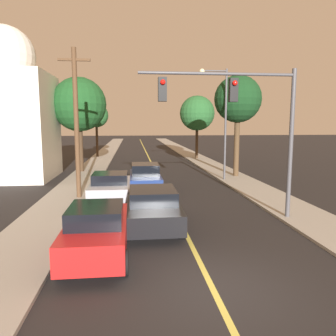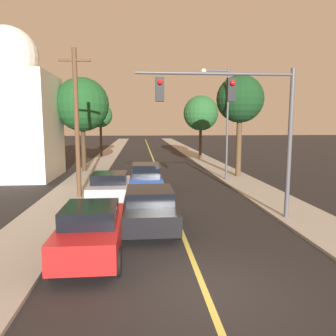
{
  "view_description": "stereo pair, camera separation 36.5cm",
  "coord_description": "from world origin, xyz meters",
  "px_view_note": "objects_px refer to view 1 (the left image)",
  "views": [
    {
      "loc": [
        -1.88,
        -7.23,
        3.98
      ],
      "look_at": [
        0.0,
        9.99,
        1.6
      ],
      "focal_mm": 35.0,
      "sensor_mm": 36.0,
      "label": 1
    },
    {
      "loc": [
        -1.52,
        -7.27,
        3.98
      ],
      "look_at": [
        0.0,
        9.99,
        1.6
      ],
      "focal_mm": 35.0,
      "sensor_mm": 36.0,
      "label": 2
    }
  ],
  "objects_px": {
    "streetlamp_right": "(220,110)",
    "tree_right_near": "(238,100)",
    "tree_right_far": "(197,113)",
    "car_near_lane_second": "(145,177)",
    "traffic_signal_mast": "(242,110)",
    "tree_left_far": "(96,116)",
    "domed_building_left": "(8,112)",
    "tree_left_near": "(79,105)",
    "car_outer_lane_second": "(111,188)",
    "car_near_lane_front": "(152,207)",
    "utility_pole_left": "(76,121)",
    "car_outer_lane_front": "(97,231)"
  },
  "relations": [
    {
      "from": "car_near_lane_second",
      "to": "utility_pole_left",
      "type": "distance_m",
      "value": 5.2
    },
    {
      "from": "traffic_signal_mast",
      "to": "tree_left_far",
      "type": "relative_size",
      "value": 1.02
    },
    {
      "from": "car_outer_lane_front",
      "to": "utility_pole_left",
      "type": "xyz_separation_m",
      "value": [
        -1.75,
        7.77,
        3.24
      ]
    },
    {
      "from": "tree_left_near",
      "to": "car_near_lane_second",
      "type": "bearing_deg",
      "value": -57.59
    },
    {
      "from": "streetlamp_right",
      "to": "tree_right_far",
      "type": "height_order",
      "value": "streetlamp_right"
    },
    {
      "from": "streetlamp_right",
      "to": "tree_right_near",
      "type": "relative_size",
      "value": 1.03
    },
    {
      "from": "car_outer_lane_second",
      "to": "streetlamp_right",
      "type": "bearing_deg",
      "value": 41.5
    },
    {
      "from": "car_outer_lane_front",
      "to": "streetlamp_right",
      "type": "xyz_separation_m",
      "value": [
        6.98,
        12.43,
        4.05
      ]
    },
    {
      "from": "car_near_lane_front",
      "to": "car_near_lane_second",
      "type": "bearing_deg",
      "value": 90.0
    },
    {
      "from": "car_near_lane_second",
      "to": "tree_left_near",
      "type": "distance_m",
      "value": 10.17
    },
    {
      "from": "car_near_lane_front",
      "to": "tree_left_far",
      "type": "height_order",
      "value": "tree_left_far"
    },
    {
      "from": "utility_pole_left",
      "to": "tree_left_far",
      "type": "height_order",
      "value": "utility_pole_left"
    },
    {
      "from": "streetlamp_right",
      "to": "tree_right_far",
      "type": "xyz_separation_m",
      "value": [
        1.18,
        13.67,
        0.16
      ]
    },
    {
      "from": "car_outer_lane_second",
      "to": "tree_right_far",
      "type": "xyz_separation_m",
      "value": [
        8.16,
        19.84,
        4.2
      ]
    },
    {
      "from": "car_near_lane_second",
      "to": "car_outer_lane_front",
      "type": "relative_size",
      "value": 1.07
    },
    {
      "from": "car_near_lane_front",
      "to": "tree_right_far",
      "type": "relative_size",
      "value": 0.66
    },
    {
      "from": "car_outer_lane_front",
      "to": "utility_pole_left",
      "type": "height_order",
      "value": "utility_pole_left"
    },
    {
      "from": "utility_pole_left",
      "to": "domed_building_left",
      "type": "height_order",
      "value": "domed_building_left"
    },
    {
      "from": "car_outer_lane_second",
      "to": "tree_left_near",
      "type": "height_order",
      "value": "tree_left_near"
    },
    {
      "from": "traffic_signal_mast",
      "to": "tree_right_far",
      "type": "height_order",
      "value": "tree_right_far"
    },
    {
      "from": "car_near_lane_front",
      "to": "car_outer_lane_front",
      "type": "distance_m",
      "value": 3.23
    },
    {
      "from": "tree_right_far",
      "to": "car_near_lane_front",
      "type": "bearing_deg",
      "value": -105.17
    },
    {
      "from": "tree_right_far",
      "to": "domed_building_left",
      "type": "height_order",
      "value": "domed_building_left"
    },
    {
      "from": "car_outer_lane_front",
      "to": "tree_left_far",
      "type": "height_order",
      "value": "tree_left_far"
    },
    {
      "from": "car_near_lane_front",
      "to": "car_outer_lane_front",
      "type": "bearing_deg",
      "value": -123.99
    },
    {
      "from": "car_near_lane_second",
      "to": "tree_right_far",
      "type": "height_order",
      "value": "tree_right_far"
    },
    {
      "from": "car_near_lane_second",
      "to": "utility_pole_left",
      "type": "height_order",
      "value": "utility_pole_left"
    },
    {
      "from": "car_outer_lane_second",
      "to": "streetlamp_right",
      "type": "relative_size",
      "value": 0.52
    },
    {
      "from": "car_outer_lane_front",
      "to": "car_near_lane_front",
      "type": "bearing_deg",
      "value": 56.01
    },
    {
      "from": "traffic_signal_mast",
      "to": "tree_left_near",
      "type": "bearing_deg",
      "value": 120.71
    },
    {
      "from": "utility_pole_left",
      "to": "domed_building_left",
      "type": "relative_size",
      "value": 0.71
    },
    {
      "from": "car_outer_lane_front",
      "to": "tree_right_near",
      "type": "height_order",
      "value": "tree_right_near"
    },
    {
      "from": "utility_pole_left",
      "to": "domed_building_left",
      "type": "bearing_deg",
      "value": 129.04
    },
    {
      "from": "car_outer_lane_front",
      "to": "tree_right_near",
      "type": "bearing_deg",
      "value": 57.77
    },
    {
      "from": "tree_right_near",
      "to": "utility_pole_left",
      "type": "bearing_deg",
      "value": -150.23
    },
    {
      "from": "streetlamp_right",
      "to": "tree_right_near",
      "type": "bearing_deg",
      "value": 37.68
    },
    {
      "from": "car_outer_lane_front",
      "to": "tree_right_far",
      "type": "xyz_separation_m",
      "value": [
        8.16,
        26.1,
        4.21
      ]
    },
    {
      "from": "tree_left_far",
      "to": "car_outer_lane_front",
      "type": "bearing_deg",
      "value": -84.15
    },
    {
      "from": "traffic_signal_mast",
      "to": "streetlamp_right",
      "type": "relative_size",
      "value": 0.84
    },
    {
      "from": "car_outer_lane_front",
      "to": "traffic_signal_mast",
      "type": "xyz_separation_m",
      "value": [
        5.39,
        3.14,
        3.64
      ]
    },
    {
      "from": "car_outer_lane_front",
      "to": "tree_right_far",
      "type": "bearing_deg",
      "value": 72.64
    },
    {
      "from": "car_outer_lane_front",
      "to": "tree_left_near",
      "type": "bearing_deg",
      "value": 99.97
    },
    {
      "from": "streetlamp_right",
      "to": "tree_right_near",
      "type": "xyz_separation_m",
      "value": [
        1.68,
        1.3,
        0.76
      ]
    },
    {
      "from": "tree_right_far",
      "to": "tree_left_far",
      "type": "bearing_deg",
      "value": 164.93
    },
    {
      "from": "car_near_lane_second",
      "to": "car_outer_lane_second",
      "type": "bearing_deg",
      "value": -117.72
    },
    {
      "from": "tree_left_near",
      "to": "tree_right_near",
      "type": "xyz_separation_m",
      "value": [
        11.7,
        -3.62,
        0.22
      ]
    },
    {
      "from": "tree_right_far",
      "to": "car_near_lane_second",
      "type": "bearing_deg",
      "value": -111.17
    },
    {
      "from": "car_near_lane_second",
      "to": "tree_left_far",
      "type": "xyz_separation_m",
      "value": [
        -4.79,
        19.4,
        4.03
      ]
    },
    {
      "from": "tree_left_near",
      "to": "tree_right_far",
      "type": "distance_m",
      "value": 14.22
    },
    {
      "from": "traffic_signal_mast",
      "to": "tree_left_far",
      "type": "height_order",
      "value": "tree_left_far"
    }
  ]
}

